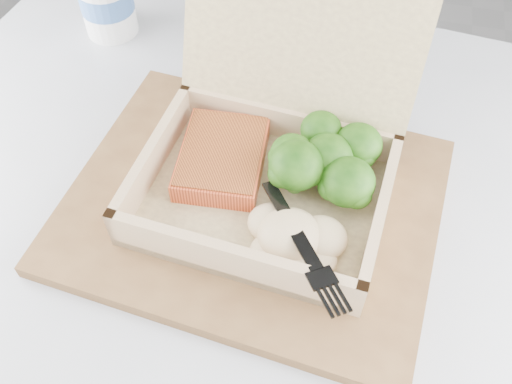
% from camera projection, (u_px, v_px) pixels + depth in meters
% --- Properties ---
extents(cafe_table, '(0.94, 0.94, 0.75)m').
position_uv_depth(cafe_table, '(228.00, 328.00, 0.71)').
color(cafe_table, black).
rests_on(cafe_table, floor).
extents(serving_tray, '(0.39, 0.33, 0.02)m').
position_uv_depth(serving_tray, '(253.00, 204.00, 0.58)').
color(serving_tray, brown).
rests_on(serving_tray, cafe_table).
extents(takeout_container, '(0.26, 0.28, 0.22)m').
position_uv_depth(takeout_container, '(276.00, 136.00, 0.56)').
color(takeout_container, tan).
rests_on(takeout_container, serving_tray).
extents(salmon_fillet, '(0.09, 0.12, 0.02)m').
position_uv_depth(salmon_fillet, '(222.00, 158.00, 0.58)').
color(salmon_fillet, '#E65C2D').
rests_on(salmon_fillet, takeout_container).
extents(broccoli_pile, '(0.12, 0.12, 0.04)m').
position_uv_depth(broccoli_pile, '(327.00, 162.00, 0.57)').
color(broccoli_pile, '#386D18').
rests_on(broccoli_pile, takeout_container).
extents(mashed_potatoes, '(0.10, 0.08, 0.03)m').
position_uv_depth(mashed_potatoes, '(290.00, 235.00, 0.52)').
color(mashed_potatoes, '#D4B989').
rests_on(mashed_potatoes, takeout_container).
extents(plastic_fork, '(0.11, 0.15, 0.02)m').
position_uv_depth(plastic_fork, '(282.00, 206.00, 0.52)').
color(plastic_fork, black).
rests_on(plastic_fork, mashed_potatoes).
extents(paper_cup, '(0.07, 0.07, 0.09)m').
position_uv_depth(paper_cup, '(106.00, 0.00, 0.73)').
color(paper_cup, white).
rests_on(paper_cup, cafe_table).
extents(receipt, '(0.09, 0.14, 0.00)m').
position_uv_depth(receipt, '(313.00, 83.00, 0.71)').
color(receipt, silver).
rests_on(receipt, cafe_table).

